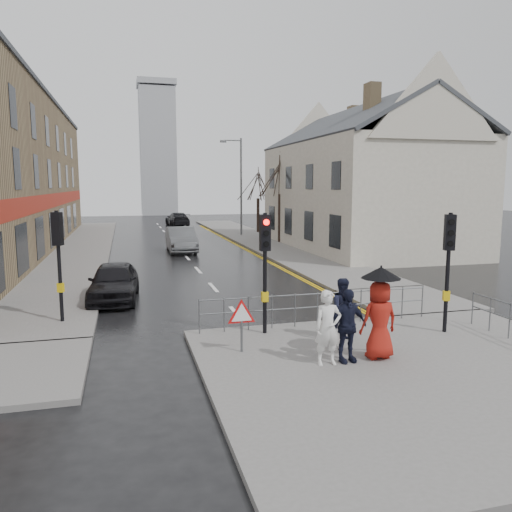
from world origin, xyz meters
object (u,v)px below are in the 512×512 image
pedestrian_a (328,328)px  pedestrian_d (347,326)px  car_mid (181,240)px  pedestrian_b (344,309)px  pedestrian_with_umbrella (380,311)px  car_parked (114,282)px

pedestrian_a → pedestrian_d: bearing=9.5°
pedestrian_d → car_mid: (-1.46, 21.85, -0.22)m
pedestrian_b → car_mid: pedestrian_b is taller
pedestrian_with_umbrella → pedestrian_d: size_ratio=1.28×
pedestrian_a → car_mid: pedestrian_a is taller
pedestrian_b → car_parked: pedestrian_b is taller
pedestrian_b → car_parked: size_ratio=0.40×
pedestrian_a → pedestrian_d: (0.50, 0.06, -0.00)m
pedestrian_d → pedestrian_a: bearing=-177.1°
pedestrian_d → car_parked: size_ratio=0.42×
car_parked → pedestrian_with_umbrella: bearing=-49.3°
pedestrian_b → pedestrian_with_umbrella: (0.21, -1.52, 0.33)m
pedestrian_a → car_parked: (-4.93, 8.65, -0.30)m
pedestrian_a → pedestrian_b: 1.97m
pedestrian_b → pedestrian_a: bearing=-131.6°
pedestrian_d → car_parked: bearing=118.3°
pedestrian_b → pedestrian_with_umbrella: bearing=-88.1°
pedestrian_a → car_parked: bearing=122.2°
pedestrian_with_umbrella → pedestrian_b: bearing=98.0°
pedestrian_with_umbrella → car_mid: pedestrian_with_umbrella is taller
car_mid → pedestrian_with_umbrella: bearing=-83.8°
pedestrian_with_umbrella → car_mid: 21.95m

